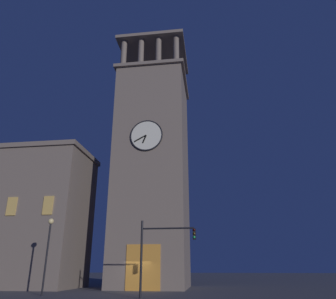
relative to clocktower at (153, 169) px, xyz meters
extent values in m
plane|color=#4C4C51|center=(0.52, 4.38, -12.53)|extent=(200.00, 200.00, 0.00)
cube|color=#75665B|center=(0.00, -0.02, -0.64)|extent=(7.56, 8.28, 23.78)
cube|color=#75665B|center=(0.00, -0.02, 11.45)|extent=(8.16, 8.88, 0.40)
cylinder|color=#75665B|center=(-3.18, 3.52, 13.50)|extent=(0.70, 0.70, 3.71)
cylinder|color=#75665B|center=(-1.06, 3.52, 13.50)|extent=(0.70, 0.70, 3.71)
cylinder|color=#75665B|center=(1.06, 3.52, 13.50)|extent=(0.70, 0.70, 3.71)
cylinder|color=#75665B|center=(3.18, 3.52, 13.50)|extent=(0.70, 0.70, 3.71)
cylinder|color=#75665B|center=(-3.18, -3.56, 13.50)|extent=(0.70, 0.70, 3.71)
cylinder|color=#75665B|center=(-1.06, -3.56, 13.50)|extent=(0.70, 0.70, 3.71)
cylinder|color=#75665B|center=(1.06, -3.56, 13.50)|extent=(0.70, 0.70, 3.71)
cylinder|color=#75665B|center=(3.18, -3.56, 13.50)|extent=(0.70, 0.70, 3.71)
cube|color=#75665B|center=(0.00, -0.02, 15.56)|extent=(8.16, 8.88, 0.40)
cylinder|color=black|center=(0.00, -0.02, 17.06)|extent=(0.12, 0.12, 2.61)
cylinder|color=silver|center=(0.00, 4.18, 2.47)|extent=(3.34, 0.12, 3.34)
torus|color=black|center=(0.00, 4.20, 2.47)|extent=(3.50, 0.16, 3.50)
cube|color=black|center=(0.17, 4.28, 2.04)|extent=(0.45, 0.06, 0.90)
cube|color=black|center=(0.62, 4.28, 2.13)|extent=(1.31, 0.06, 0.78)
cube|color=orange|center=(0.00, 4.07, -10.53)|extent=(3.20, 0.24, 4.00)
cube|color=#75665B|center=(16.68, 1.90, 1.50)|extent=(19.22, 7.90, 0.50)
cube|color=#E0B259|center=(9.15, 5.69, -4.95)|extent=(1.00, 0.12, 1.80)
cube|color=#E0B259|center=(12.91, 5.69, -4.95)|extent=(1.00, 0.12, 1.80)
cylinder|color=black|center=(-1.32, 11.16, -9.93)|extent=(0.16, 0.16, 5.20)
cylinder|color=black|center=(-3.21, 11.16, -7.91)|extent=(3.79, 0.12, 0.12)
cube|color=black|center=(-5.11, 11.16, -8.33)|extent=(0.22, 0.30, 0.75)
sphere|color=#360505|center=(-5.11, 11.34, -8.06)|extent=(0.16, 0.16, 0.16)
sphere|color=#392705|center=(-5.11, 11.34, -8.31)|extent=(0.16, 0.16, 0.16)
sphere|color=#18C154|center=(-5.11, 11.34, -8.56)|extent=(0.16, 0.16, 0.16)
cylinder|color=black|center=(6.37, 10.07, -9.92)|extent=(0.14, 0.14, 5.22)
sphere|color=#F9DB8C|center=(6.37, 10.07, -7.09)|extent=(0.44, 0.44, 0.44)
camera|label=1|loc=(-6.32, 34.42, -10.54)|focal=34.00mm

